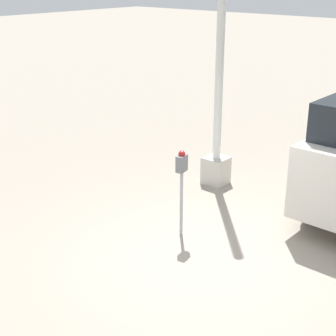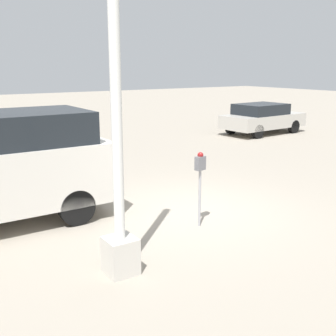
% 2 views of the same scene
% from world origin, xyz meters
% --- Properties ---
extents(ground_plane, '(80.00, 80.00, 0.00)m').
position_xyz_m(ground_plane, '(0.00, 0.00, 0.00)').
color(ground_plane, gray).
extents(parking_meter_near, '(0.22, 0.14, 1.44)m').
position_xyz_m(parking_meter_near, '(0.34, 0.68, 1.06)').
color(parking_meter_near, '#9E9EA3').
rests_on(parking_meter_near, ground).
extents(lamp_post, '(0.44, 0.44, 5.18)m').
position_xyz_m(lamp_post, '(2.45, 1.53, 1.59)').
color(lamp_post, beige).
rests_on(lamp_post, ground).
extents(car_distant, '(4.02, 1.98, 1.34)m').
position_xyz_m(car_distant, '(-8.87, -6.64, 0.71)').
color(car_distant, '#B7B2A8').
rests_on(car_distant, ground).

